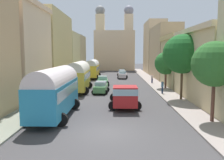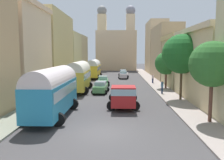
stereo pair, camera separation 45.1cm
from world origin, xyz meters
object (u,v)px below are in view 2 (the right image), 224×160
car_0 (124,75)px  car_3 (103,81)px  cargo_truck_0 (123,95)px  parked_bus_2 (94,68)px  car_1 (123,73)px  parked_bus_1 (79,75)px  pedestrian_1 (153,78)px  pedestrian_0 (162,86)px  car_2 (101,87)px  parked_bus_0 (53,90)px

car_0 → car_3: size_ratio=1.08×
car_0 → cargo_truck_0: bearing=-91.1°
parked_bus_2 → car_3: bearing=-76.1°
car_1 → car_3: (-3.51, -17.67, 0.08)m
cargo_truck_0 → car_1: size_ratio=1.74×
parked_bus_1 → car_3: parked_bus_1 is taller
car_0 → car_3: (-3.55, -11.21, -0.00)m
parked_bus_1 → car_0: size_ratio=1.97×
pedestrian_1 → car_1: bearing=108.5°
car_0 → parked_bus_2: bearing=179.5°
pedestrian_1 → pedestrian_0: bearing=-91.8°
parked_bus_2 → car_0: parked_bus_2 is taller
parked_bus_2 → car_2: (2.96, -18.25, -1.39)m
cargo_truck_0 → car_0: size_ratio=1.57×
parked_bus_0 → car_3: parked_bus_0 is taller
car_3 → pedestrian_1: (8.47, 2.87, 0.17)m
car_1 → car_2: (-3.35, -24.65, 0.06)m
cargo_truck_0 → car_1: cargo_truck_0 is taller
car_1 → pedestrian_0: 26.02m
parked_bus_2 → pedestrian_1: bearing=-36.7°
parked_bus_0 → pedestrian_0: 15.48m
car_3 → pedestrian_1: size_ratio=2.33×
parked_bus_0 → pedestrian_1: parked_bus_0 is taller
car_0 → parked_bus_0: bearing=-102.1°
car_3 → car_0: bearing=72.4°
car_1 → pedestrian_0: pedestrian_0 is taller
parked_bus_1 → car_2: size_ratio=2.15×
car_0 → pedestrian_0: pedestrian_0 is taller
pedestrian_0 → parked_bus_0: bearing=-135.5°
parked_bus_0 → cargo_truck_0: bearing=30.8°
parked_bus_0 → pedestrian_0: size_ratio=4.63×
parked_bus_1 → pedestrian_1: size_ratio=4.97×
parked_bus_1 → car_1: parked_bus_1 is taller
car_1 → car_2: bearing=-97.7°
parked_bus_2 → pedestrian_1: 14.10m
parked_bus_0 → parked_bus_1: bearing=90.5°
car_3 → cargo_truck_0: bearing=-78.8°
parked_bus_0 → pedestrian_1: 24.45m
car_1 → car_2: car_2 is taller
car_3 → pedestrian_0: bearing=-44.3°
cargo_truck_0 → pedestrian_0: 8.92m
car_2 → pedestrian_0: (7.97, -0.95, 0.27)m
car_3 → parked_bus_2: bearing=103.9°
parked_bus_2 → pedestrian_0: 22.12m
parked_bus_1 → car_0: bearing=68.9°
car_2 → pedestrian_0: bearing=-6.8°
parked_bus_1 → cargo_truck_0: 11.29m
parked_bus_0 → cargo_truck_0: 6.94m
pedestrian_0 → pedestrian_1: (0.33, 10.81, -0.08)m
car_0 → pedestrian_0: size_ratio=2.39×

